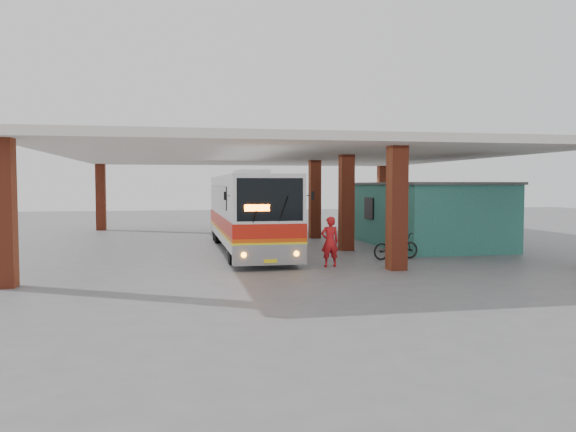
% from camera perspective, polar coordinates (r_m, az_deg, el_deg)
% --- Properties ---
extents(ground, '(90.00, 90.00, 0.00)m').
position_cam_1_polar(ground, '(22.21, 0.77, -4.55)').
color(ground, '#515154').
rests_on(ground, ground).
extents(brick_columns, '(20.10, 21.60, 4.35)m').
position_cam_1_polar(brick_columns, '(27.21, 1.54, 1.47)').
color(brick_columns, '#9C3A22').
rests_on(brick_columns, ground).
extents(canopy_roof, '(21.00, 23.00, 0.30)m').
position_cam_1_polar(canopy_roof, '(28.52, -0.95, 6.23)').
color(canopy_roof, silver).
rests_on(canopy_roof, brick_columns).
extents(shop_building, '(5.20, 8.20, 3.11)m').
position_cam_1_polar(shop_building, '(28.27, 14.08, 0.20)').
color(shop_building, '#2A695D').
rests_on(shop_building, ground).
extents(coach_bus, '(2.65, 12.44, 3.62)m').
position_cam_1_polar(coach_bus, '(25.39, -4.08, 0.49)').
color(coach_bus, silver).
rests_on(coach_bus, ground).
extents(motorcycle, '(2.12, 1.06, 1.07)m').
position_cam_1_polar(motorcycle, '(22.94, 10.89, -3.02)').
color(motorcycle, black).
rests_on(motorcycle, ground).
extents(pedestrian, '(0.69, 0.47, 1.84)m').
position_cam_1_polar(pedestrian, '(20.50, 4.28, -2.62)').
color(pedestrian, red).
rests_on(pedestrian, ground).
extents(red_chair, '(0.55, 0.55, 0.83)m').
position_cam_1_polar(red_chair, '(31.67, 6.61, -1.55)').
color(red_chair, '#B31322').
rests_on(red_chair, ground).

